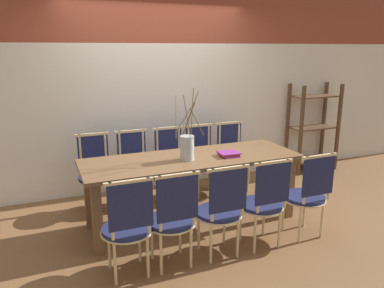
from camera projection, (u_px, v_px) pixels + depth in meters
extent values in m
plane|color=brown|center=(192.00, 221.00, 4.28)|extent=(16.00, 16.00, 0.00)
cube|color=silver|center=(156.00, 117.00, 5.21)|extent=(12.00, 0.06, 1.99)
cube|color=brown|center=(192.00, 159.00, 4.10)|extent=(2.39, 0.81, 0.04)
cube|color=brown|center=(97.00, 219.00, 3.52)|extent=(0.09, 0.09, 0.73)
cube|color=brown|center=(289.00, 187.00, 4.32)|extent=(0.09, 0.09, 0.73)
cube|color=brown|center=(89.00, 196.00, 4.06)|extent=(0.09, 0.09, 0.73)
cube|color=brown|center=(261.00, 172.00, 4.86)|extent=(0.09, 0.09, 0.73)
cylinder|color=#1E234C|center=(127.00, 229.00, 3.20)|extent=(0.43, 0.43, 0.04)
cylinder|color=beige|center=(127.00, 231.00, 3.21)|extent=(0.45, 0.45, 0.01)
cylinder|color=beige|center=(109.00, 247.00, 3.33)|extent=(0.03, 0.03, 0.41)
cylinder|color=beige|center=(140.00, 241.00, 3.44)|extent=(0.03, 0.03, 0.41)
cylinder|color=beige|center=(115.00, 263.00, 3.08)|extent=(0.03, 0.03, 0.41)
cylinder|color=beige|center=(148.00, 256.00, 3.19)|extent=(0.03, 0.03, 0.41)
cylinder|color=beige|center=(112.00, 212.00, 2.92)|extent=(0.03, 0.03, 0.48)
cylinder|color=beige|center=(149.00, 206.00, 3.03)|extent=(0.03, 0.03, 0.48)
cube|color=#1E234C|center=(131.00, 206.00, 2.97)|extent=(0.37, 0.02, 0.39)
cube|color=beige|center=(129.00, 182.00, 2.92)|extent=(0.41, 0.03, 0.03)
cylinder|color=#1E234C|center=(171.00, 221.00, 3.35)|extent=(0.43, 0.43, 0.04)
cylinder|color=beige|center=(171.00, 223.00, 3.36)|extent=(0.45, 0.45, 0.01)
cylinder|color=beige|center=(152.00, 239.00, 3.48)|extent=(0.03, 0.03, 0.41)
cylinder|color=beige|center=(180.00, 233.00, 3.58)|extent=(0.03, 0.03, 0.41)
cylinder|color=beige|center=(161.00, 254.00, 3.23)|extent=(0.03, 0.03, 0.41)
cylinder|color=beige|center=(191.00, 247.00, 3.33)|extent=(0.03, 0.03, 0.41)
cylinder|color=beige|center=(160.00, 204.00, 3.07)|extent=(0.03, 0.03, 0.48)
cylinder|color=beige|center=(194.00, 199.00, 3.18)|extent=(0.03, 0.03, 0.48)
cube|color=#1E234C|center=(178.00, 199.00, 3.11)|extent=(0.37, 0.02, 0.39)
cube|color=beige|center=(177.00, 176.00, 3.07)|extent=(0.41, 0.03, 0.03)
cylinder|color=#1E234C|center=(218.00, 212.00, 3.52)|extent=(0.43, 0.43, 0.04)
cylinder|color=beige|center=(218.00, 214.00, 3.53)|extent=(0.45, 0.45, 0.01)
cylinder|color=beige|center=(199.00, 230.00, 3.65)|extent=(0.03, 0.03, 0.41)
cylinder|color=beige|center=(224.00, 225.00, 3.76)|extent=(0.03, 0.03, 0.41)
cylinder|color=beige|center=(211.00, 243.00, 3.40)|extent=(0.03, 0.03, 0.41)
cylinder|color=beige|center=(238.00, 237.00, 3.51)|extent=(0.03, 0.03, 0.41)
cylinder|color=beige|center=(213.00, 196.00, 3.24)|extent=(0.03, 0.03, 0.48)
cylinder|color=beige|center=(243.00, 191.00, 3.35)|extent=(0.03, 0.03, 0.48)
cube|color=#1E234C|center=(228.00, 191.00, 3.29)|extent=(0.37, 0.02, 0.39)
cube|color=beige|center=(229.00, 169.00, 3.24)|extent=(0.41, 0.03, 0.03)
cylinder|color=#1E234C|center=(261.00, 205.00, 3.70)|extent=(0.43, 0.43, 0.04)
cylinder|color=beige|center=(260.00, 207.00, 3.70)|extent=(0.45, 0.45, 0.01)
cylinder|color=beige|center=(240.00, 222.00, 3.82)|extent=(0.03, 0.03, 0.41)
cylinder|color=beige|center=(264.00, 217.00, 3.93)|extent=(0.03, 0.03, 0.41)
cylinder|color=beige|center=(255.00, 234.00, 3.57)|extent=(0.03, 0.03, 0.41)
cylinder|color=beige|center=(279.00, 229.00, 3.68)|extent=(0.03, 0.03, 0.41)
cylinder|color=beige|center=(259.00, 188.00, 3.41)|extent=(0.03, 0.03, 0.48)
cylinder|color=beige|center=(286.00, 184.00, 3.52)|extent=(0.03, 0.03, 0.48)
cube|color=#1E234C|center=(273.00, 184.00, 3.46)|extent=(0.37, 0.02, 0.39)
cube|color=beige|center=(274.00, 163.00, 3.41)|extent=(0.41, 0.03, 0.03)
cylinder|color=#1E234C|center=(304.00, 197.00, 3.89)|extent=(0.43, 0.43, 0.04)
cylinder|color=beige|center=(304.00, 199.00, 3.89)|extent=(0.45, 0.45, 0.01)
cylinder|color=beige|center=(283.00, 213.00, 4.02)|extent=(0.03, 0.03, 0.41)
cylinder|color=beige|center=(304.00, 209.00, 4.12)|extent=(0.03, 0.03, 0.41)
cylinder|color=beige|center=(300.00, 224.00, 3.77)|extent=(0.03, 0.03, 0.41)
cylinder|color=beige|center=(322.00, 219.00, 3.87)|extent=(0.03, 0.03, 0.41)
cylinder|color=beige|center=(305.00, 181.00, 3.61)|extent=(0.03, 0.03, 0.48)
cylinder|color=beige|center=(330.00, 177.00, 3.72)|extent=(0.03, 0.03, 0.48)
cube|color=#1E234C|center=(318.00, 176.00, 3.65)|extent=(0.37, 0.02, 0.39)
cube|color=beige|center=(320.00, 156.00, 3.60)|extent=(0.41, 0.03, 0.03)
cylinder|color=#1E234C|center=(97.00, 177.00, 4.48)|extent=(0.43, 0.43, 0.04)
cylinder|color=beige|center=(97.00, 179.00, 4.48)|extent=(0.45, 0.45, 0.01)
cylinder|color=beige|center=(112.00, 197.00, 4.46)|extent=(0.03, 0.03, 0.41)
cylinder|color=beige|center=(88.00, 200.00, 4.35)|extent=(0.03, 0.03, 0.41)
cylinder|color=beige|center=(108.00, 189.00, 4.71)|extent=(0.03, 0.03, 0.41)
cylinder|color=beige|center=(85.00, 192.00, 4.60)|extent=(0.03, 0.03, 0.41)
cylinder|color=beige|center=(106.00, 151.00, 4.63)|extent=(0.03, 0.03, 0.48)
cylinder|color=beige|center=(81.00, 154.00, 4.52)|extent=(0.03, 0.03, 0.48)
cube|color=#1E234C|center=(93.00, 151.00, 4.57)|extent=(0.37, 0.02, 0.39)
cube|color=beige|center=(92.00, 134.00, 4.52)|extent=(0.41, 0.03, 0.03)
cylinder|color=#1E234C|center=(136.00, 172.00, 4.65)|extent=(0.43, 0.43, 0.04)
cylinder|color=beige|center=(136.00, 174.00, 4.66)|extent=(0.45, 0.45, 0.01)
cylinder|color=beige|center=(150.00, 191.00, 4.63)|extent=(0.03, 0.03, 0.41)
cylinder|color=beige|center=(128.00, 195.00, 4.53)|extent=(0.03, 0.03, 0.41)
cylinder|color=beige|center=(144.00, 184.00, 4.88)|extent=(0.03, 0.03, 0.41)
cylinder|color=beige|center=(123.00, 187.00, 4.78)|extent=(0.03, 0.03, 0.41)
cylinder|color=beige|center=(143.00, 148.00, 4.80)|extent=(0.03, 0.03, 0.48)
cylinder|color=beige|center=(120.00, 150.00, 4.69)|extent=(0.03, 0.03, 0.48)
cube|color=#1E234C|center=(131.00, 147.00, 4.75)|extent=(0.37, 0.02, 0.39)
cube|color=beige|center=(131.00, 131.00, 4.69)|extent=(0.41, 0.03, 0.03)
cylinder|color=#1E234C|center=(173.00, 168.00, 4.83)|extent=(0.43, 0.43, 0.04)
cylinder|color=beige|center=(173.00, 169.00, 4.84)|extent=(0.45, 0.45, 0.01)
cylinder|color=beige|center=(187.00, 186.00, 4.81)|extent=(0.03, 0.03, 0.41)
cylinder|color=beige|center=(167.00, 189.00, 4.71)|extent=(0.03, 0.03, 0.41)
cylinder|color=beige|center=(180.00, 179.00, 5.06)|extent=(0.03, 0.03, 0.41)
cylinder|color=beige|center=(160.00, 182.00, 4.96)|extent=(0.03, 0.03, 0.41)
cylinder|color=beige|center=(179.00, 144.00, 4.98)|extent=(0.03, 0.03, 0.48)
cylinder|color=beige|center=(157.00, 146.00, 4.87)|extent=(0.03, 0.03, 0.48)
cube|color=#1E234C|center=(168.00, 143.00, 4.93)|extent=(0.37, 0.02, 0.39)
cube|color=beige|center=(168.00, 128.00, 4.87)|extent=(0.41, 0.03, 0.03)
cylinder|color=#1E234C|center=(204.00, 164.00, 4.99)|extent=(0.43, 0.43, 0.04)
cylinder|color=beige|center=(204.00, 166.00, 5.00)|extent=(0.45, 0.45, 0.01)
cylinder|color=beige|center=(218.00, 181.00, 4.97)|extent=(0.03, 0.03, 0.41)
cylinder|color=beige|center=(198.00, 184.00, 4.87)|extent=(0.03, 0.03, 0.41)
cylinder|color=beige|center=(209.00, 175.00, 5.22)|extent=(0.03, 0.03, 0.41)
cylinder|color=beige|center=(190.00, 178.00, 5.12)|extent=(0.03, 0.03, 0.41)
cylinder|color=beige|center=(209.00, 141.00, 5.15)|extent=(0.03, 0.03, 0.48)
cylinder|color=beige|center=(188.00, 143.00, 5.03)|extent=(0.03, 0.03, 0.48)
cube|color=#1E234C|center=(198.00, 140.00, 5.09)|extent=(0.37, 0.02, 0.39)
cube|color=beige|center=(199.00, 126.00, 5.03)|extent=(0.41, 0.03, 0.03)
cylinder|color=#1E234C|center=(235.00, 160.00, 5.16)|extent=(0.43, 0.43, 0.04)
cylinder|color=beige|center=(235.00, 162.00, 5.17)|extent=(0.45, 0.45, 0.01)
cylinder|color=beige|center=(248.00, 177.00, 5.14)|extent=(0.03, 0.03, 0.41)
cylinder|color=beige|center=(230.00, 180.00, 5.04)|extent=(0.03, 0.03, 0.41)
cylinder|color=beige|center=(238.00, 171.00, 5.39)|extent=(0.03, 0.03, 0.41)
cylinder|color=beige|center=(221.00, 173.00, 5.29)|extent=(0.03, 0.03, 0.41)
cylinder|color=beige|center=(238.00, 138.00, 5.32)|extent=(0.03, 0.03, 0.48)
cylinder|color=beige|center=(220.00, 140.00, 5.21)|extent=(0.03, 0.03, 0.48)
cube|color=#1E234C|center=(229.00, 137.00, 5.26)|extent=(0.37, 0.02, 0.39)
cube|color=beige|center=(230.00, 123.00, 5.21)|extent=(0.41, 0.03, 0.03)
cylinder|color=#B2BCC1|center=(187.00, 148.00, 3.97)|extent=(0.15, 0.15, 0.26)
cylinder|color=brown|center=(189.00, 118.00, 3.96)|extent=(0.11, 0.10, 0.36)
cylinder|color=brown|center=(187.00, 116.00, 3.85)|extent=(0.07, 0.04, 0.44)
cylinder|color=brown|center=(176.00, 117.00, 3.89)|extent=(0.09, 0.22, 0.42)
cylinder|color=brown|center=(191.00, 113.00, 3.96)|extent=(0.13, 0.14, 0.47)
cylinder|color=brown|center=(192.00, 112.00, 3.89)|extent=(0.03, 0.12, 0.51)
cylinder|color=brown|center=(197.00, 122.00, 3.83)|extent=(0.22, 0.15, 0.33)
cylinder|color=brown|center=(185.00, 118.00, 4.00)|extent=(0.22, 0.04, 0.34)
cube|color=#842D8C|center=(229.00, 156.00, 4.13)|extent=(0.18, 0.18, 0.01)
cube|color=maroon|center=(228.00, 154.00, 4.13)|extent=(0.21, 0.18, 0.02)
cube|color=#842D8C|center=(229.00, 153.00, 4.14)|extent=(0.23, 0.20, 0.01)
cube|color=#513823|center=(301.00, 131.00, 5.69)|extent=(0.04, 0.04, 1.39)
cube|color=#513823|center=(338.00, 128.00, 5.96)|extent=(0.04, 0.04, 1.39)
cube|color=#513823|center=(287.00, 127.00, 6.00)|extent=(0.04, 0.04, 1.39)
cube|color=#513823|center=(323.00, 124.00, 6.26)|extent=(0.04, 0.04, 1.39)
cube|color=#513823|center=(310.00, 159.00, 6.11)|extent=(0.73, 0.34, 0.02)
cube|color=#513823|center=(313.00, 127.00, 5.98)|extent=(0.73, 0.34, 0.02)
cube|color=#513823|center=(315.00, 96.00, 5.85)|extent=(0.73, 0.34, 0.02)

